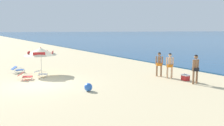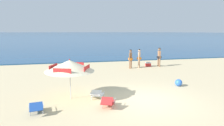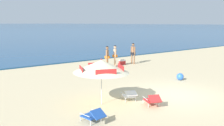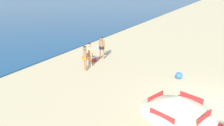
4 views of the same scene
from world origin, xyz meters
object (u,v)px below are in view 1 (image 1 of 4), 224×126
lounge_chair_under_umbrella (41,73)px  lounge_chair_facing_sea (25,76)px  cooler_box (185,77)px  person_standing_near_shore (196,67)px  person_standing_beside (170,64)px  beach_umbrella_striped_main (41,52)px  lounge_chair_beside_umbrella (18,69)px  person_wading_in (159,62)px  beach_ball (88,87)px

lounge_chair_under_umbrella → lounge_chair_facing_sea: (0.32, -1.12, -0.01)m
cooler_box → lounge_chair_facing_sea: bearing=-122.7°
person_standing_near_shore → cooler_box: person_standing_near_shore is taller
person_standing_beside → beach_umbrella_striped_main: bearing=-131.6°
lounge_chair_beside_umbrella → person_standing_beside: 11.49m
person_standing_beside → person_standing_near_shore: bearing=3.0°
lounge_chair_beside_umbrella → lounge_chair_facing_sea: (2.99, -0.03, 0.00)m
lounge_chair_facing_sea → cooler_box: 10.63m
person_standing_beside → person_wading_in: bearing=-170.4°
beach_umbrella_striped_main → person_standing_near_shore: 11.01m
person_standing_beside → person_wading_in: person_standing_beside is taller
lounge_chair_under_umbrella → beach_ball: bearing=12.8°
person_standing_beside → cooler_box: (1.08, 0.37, -0.80)m
lounge_chair_under_umbrella → cooler_box: (6.06, 7.82, -0.08)m
person_standing_near_shore → person_wading_in: person_standing_near_shore is taller
cooler_box → beach_umbrella_striped_main: bearing=-134.6°
lounge_chair_facing_sea → person_wading_in: (3.77, 8.42, 0.73)m
beach_umbrella_striped_main → cooler_box: 10.56m
lounge_chair_under_umbrella → cooler_box: size_ratio=1.85×
beach_umbrella_striped_main → cooler_box: size_ratio=6.08×
person_wading_in → cooler_box: 2.18m
beach_ball → person_standing_beside: bearing=92.2°
lounge_chair_under_umbrella → beach_ball: (5.22, 1.18, -0.06)m
lounge_chair_beside_umbrella → cooler_box: (8.73, 8.91, -0.07)m
beach_ball → person_standing_near_shore: bearing=74.0°
person_standing_beside → lounge_chair_beside_umbrella: bearing=-131.9°
beach_umbrella_striped_main → lounge_chair_under_umbrella: bearing=-16.5°
beach_umbrella_striped_main → beach_ball: size_ratio=7.44×
person_standing_near_shore → lounge_chair_facing_sea: bearing=-127.8°
beach_umbrella_striped_main → cooler_box: beach_umbrella_striped_main is taller
beach_umbrella_striped_main → person_standing_beside: size_ratio=1.89×
cooler_box → beach_ball: beach_ball is taller
cooler_box → lounge_chair_beside_umbrella: bearing=-134.4°
lounge_chair_under_umbrella → person_wading_in: (4.09, 7.30, 0.72)m
lounge_chair_beside_umbrella → person_standing_beside: size_ratio=0.56×
person_standing_near_shore → person_wading_in: 2.96m
lounge_chair_under_umbrella → lounge_chair_beside_umbrella: (-2.68, -1.09, -0.01)m
lounge_chair_beside_umbrella → cooler_box: bearing=45.6°
lounge_chair_beside_umbrella → person_wading_in: person_wading_in is taller
lounge_chair_under_umbrella → lounge_chair_facing_sea: lounge_chair_facing_sea is taller
lounge_chair_under_umbrella → lounge_chair_beside_umbrella: lounge_chair_beside_umbrella is taller
lounge_chair_under_umbrella → lounge_chair_facing_sea: bearing=-74.2°
cooler_box → lounge_chair_under_umbrella: bearing=-127.7°
lounge_chair_beside_umbrella → lounge_chair_facing_sea: lounge_chair_beside_umbrella is taller
person_standing_beside → person_wading_in: (-0.89, -0.15, -0.00)m
person_standing_near_shore → beach_ball: bearing=-106.0°
beach_ball → lounge_chair_beside_umbrella: bearing=-164.0°
lounge_chair_facing_sea → person_standing_beside: person_standing_beside is taller
lounge_chair_facing_sea → cooler_box: bearing=57.3°
lounge_chair_beside_umbrella → person_standing_beside: person_standing_beside is taller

